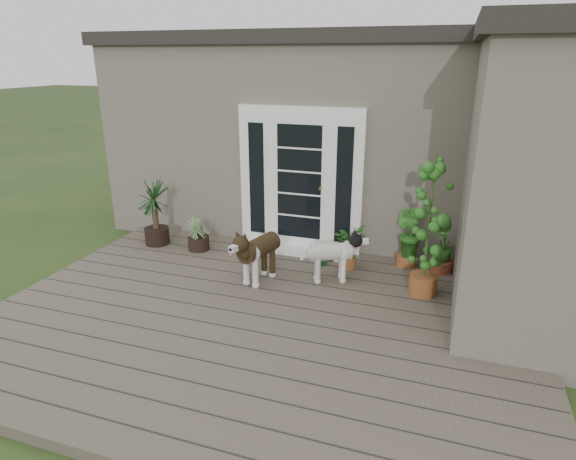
% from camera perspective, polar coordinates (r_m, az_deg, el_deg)
% --- Properties ---
extents(deck, '(6.20, 4.60, 0.12)m').
position_cam_1_polar(deck, '(5.69, -3.49, -10.60)').
color(deck, '#6B5B4C').
rests_on(deck, ground).
extents(house_main, '(7.40, 4.00, 3.10)m').
position_cam_1_polar(house_main, '(9.09, 6.63, 10.90)').
color(house_main, '#665E54').
rests_on(house_main, ground).
extents(roof_main, '(7.60, 4.20, 0.20)m').
position_cam_1_polar(roof_main, '(8.98, 7.07, 21.35)').
color(roof_main, '#2D2826').
rests_on(roof_main, house_main).
extents(house_wing, '(1.60, 2.40, 3.10)m').
position_cam_1_polar(house_wing, '(5.88, 28.06, 3.83)').
color(house_wing, '#665E54').
rests_on(house_wing, ground).
extents(roof_wing, '(1.80, 2.60, 0.20)m').
position_cam_1_polar(roof_wing, '(5.72, 30.86, 19.88)').
color(roof_wing, '#2D2826').
rests_on(roof_wing, house_wing).
extents(door_unit, '(1.90, 0.14, 2.15)m').
position_cam_1_polar(door_unit, '(7.26, 1.42, 5.92)').
color(door_unit, white).
rests_on(door_unit, deck).
extents(door_step, '(1.60, 0.40, 0.05)m').
position_cam_1_polar(door_step, '(7.40, 0.89, -2.35)').
color(door_step, white).
rests_on(door_step, deck).
extents(brindle_dog, '(0.56, 0.90, 0.70)m').
position_cam_1_polar(brindle_dog, '(6.34, -3.41, -3.15)').
color(brindle_dog, '#3B2915').
rests_on(brindle_dog, deck).
extents(white_dog, '(0.79, 0.57, 0.61)m').
position_cam_1_polar(white_dog, '(6.37, 5.05, -3.50)').
color(white_dog, white).
rests_on(white_dog, deck).
extents(spider_plant, '(0.60, 0.60, 0.57)m').
position_cam_1_polar(spider_plant, '(7.51, -10.57, -0.24)').
color(spider_plant, '#9AAA68').
rests_on(spider_plant, deck).
extents(yucca, '(0.89, 0.89, 1.04)m').
position_cam_1_polar(yucca, '(7.82, -15.44, 2.01)').
color(yucca, black).
rests_on(yucca, deck).
extents(herb_a, '(0.62, 0.62, 0.57)m').
position_cam_1_polar(herb_a, '(6.81, 7.07, -2.19)').
color(herb_a, '#275919').
rests_on(herb_a, deck).
extents(herb_b, '(0.57, 0.57, 0.61)m').
position_cam_1_polar(herb_b, '(7.01, 13.91, -1.80)').
color(herb_b, '#18561A').
rests_on(herb_b, deck).
extents(herb_c, '(0.34, 0.34, 0.48)m').
position_cam_1_polar(herb_c, '(6.98, 17.76, -2.85)').
color(herb_c, '#1A5C1D').
rests_on(herb_c, deck).
extents(sapling, '(0.58, 0.58, 1.83)m').
position_cam_1_polar(sapling, '(6.01, 16.29, 0.54)').
color(sapling, '#1C6422').
rests_on(sapling, deck).
extents(clog_left, '(0.29, 0.34, 0.09)m').
position_cam_1_polar(clog_left, '(7.01, 3.91, -3.49)').
color(clog_left, '#143319').
rests_on(clog_left, deck).
extents(clog_right, '(0.14, 0.28, 0.08)m').
position_cam_1_polar(clog_right, '(7.16, 5.21, -3.09)').
color(clog_right, black).
rests_on(clog_right, deck).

